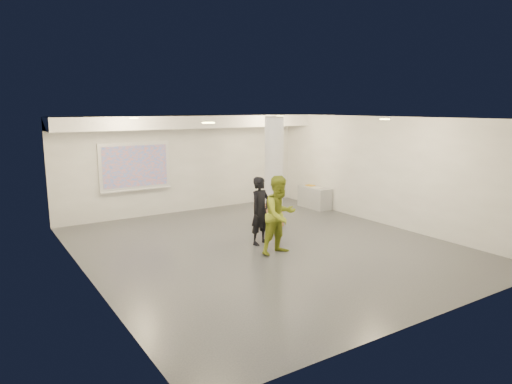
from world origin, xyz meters
TOP-DOWN VIEW (x-y plane):
  - floor at (0.00, 0.00)m, footprint 8.00×9.00m
  - ceiling at (0.00, 0.00)m, footprint 8.00×9.00m
  - wall_back at (0.00, 4.50)m, footprint 8.00×0.01m
  - wall_front at (0.00, -4.50)m, footprint 8.00×0.01m
  - wall_left at (-4.00, 0.00)m, footprint 0.01×9.00m
  - wall_right at (4.00, 0.00)m, footprint 0.01×9.00m
  - soffit_band at (0.00, 3.95)m, footprint 8.00×1.10m
  - downlight_nw at (-2.20, 2.50)m, footprint 0.22×0.22m
  - downlight_ne at (2.20, 2.50)m, footprint 0.22×0.22m
  - downlight_sw at (-2.20, -1.50)m, footprint 0.22×0.22m
  - downlight_se at (2.20, -1.50)m, footprint 0.22×0.22m
  - column at (1.50, 1.80)m, footprint 0.52×0.52m
  - projection_screen at (-1.60, 4.45)m, footprint 2.10×0.13m
  - credenza at (3.72, 2.64)m, footprint 0.49×1.17m
  - papers_stack at (3.69, 2.45)m, footprint 0.28×0.36m
  - postit_pad at (3.76, 2.91)m, footprint 0.24×0.30m
  - cardboard_back at (1.16, 1.34)m, footprint 0.61×0.20m
  - cardboard_front at (1.00, 1.56)m, footprint 0.58×0.19m
  - woman at (0.03, 0.24)m, footprint 0.68×0.53m
  - man at (-0.01, -0.60)m, footprint 0.93×0.76m

SIDE VIEW (x-z plane):
  - floor at x=0.00m, z-range -0.01..0.01m
  - cardboard_front at x=1.00m, z-range 0.00..0.63m
  - cardboard_back at x=1.16m, z-range 0.00..0.66m
  - credenza at x=3.72m, z-range 0.00..0.68m
  - papers_stack at x=3.69m, z-range 0.68..0.71m
  - postit_pad at x=3.76m, z-range 0.68..0.71m
  - woman at x=0.03m, z-range 0.00..1.63m
  - man at x=-0.01m, z-range 0.00..1.77m
  - wall_back at x=0.00m, z-range 0.00..3.00m
  - wall_front at x=0.00m, z-range 0.00..3.00m
  - wall_left at x=-4.00m, z-range 0.00..3.00m
  - wall_right at x=4.00m, z-range 0.00..3.00m
  - column at x=1.50m, z-range 0.00..3.00m
  - projection_screen at x=-1.60m, z-range 0.82..2.24m
  - soffit_band at x=0.00m, z-range 2.64..3.00m
  - downlight_nw at x=-2.20m, z-range 2.97..2.99m
  - downlight_ne at x=2.20m, z-range 2.97..2.99m
  - downlight_sw at x=-2.20m, z-range 2.97..2.99m
  - downlight_se at x=2.20m, z-range 2.97..2.99m
  - ceiling at x=0.00m, z-range 3.00..3.00m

